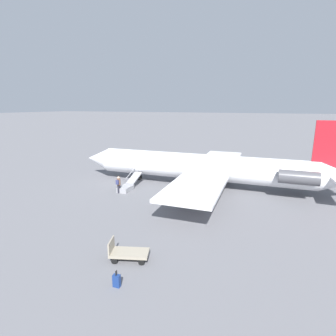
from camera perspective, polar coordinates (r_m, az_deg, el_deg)
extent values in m
plane|color=slate|center=(29.28, 6.95, -3.90)|extent=(600.00, 600.00, 0.00)
cylinder|color=white|center=(28.71, 7.07, 0.25)|extent=(23.04, 3.66, 2.81)
cone|color=white|center=(34.01, -14.81, 1.98)|extent=(3.19, 2.87, 2.76)
cube|color=white|center=(22.65, 6.26, -3.87)|extent=(4.86, 9.80, 0.28)
cube|color=white|center=(34.52, 11.30, 1.98)|extent=(4.86, 9.80, 0.28)
cylinder|color=#4C4C51|center=(26.24, 26.55, -1.87)|extent=(3.42, 1.39, 1.27)
cylinder|color=#4C4C51|center=(30.07, 25.80, 0.01)|extent=(3.42, 1.39, 1.27)
cylinder|color=black|center=(31.62, -6.30, -1.91)|extent=(0.70, 0.20, 0.70)
cylinder|color=#4C4C51|center=(31.51, -6.32, -1.11)|extent=(0.13, 0.13, 0.22)
cylinder|color=black|center=(27.57, 11.01, -4.40)|extent=(0.70, 0.20, 0.70)
cylinder|color=#4C4C51|center=(27.44, 11.05, -3.49)|extent=(0.13, 0.13, 0.22)
cylinder|color=black|center=(29.97, 11.81, -2.99)|extent=(0.70, 0.20, 0.70)
cylinder|color=#4C4C51|center=(29.85, 11.85, -2.15)|extent=(0.13, 0.13, 0.22)
cube|color=#99999E|center=(27.71, -9.23, -4.45)|extent=(1.17, 1.84, 0.50)
cube|color=#99999E|center=(29.21, -7.36, -2.15)|extent=(0.98, 2.27, 0.88)
cube|color=#99999E|center=(29.29, -8.18, -1.12)|extent=(0.14, 2.22, 0.82)
cube|color=#23232D|center=(27.14, -10.61, -4.50)|extent=(0.21, 0.29, 0.85)
cylinder|color=brown|center=(26.93, -10.68, -2.98)|extent=(0.36, 0.36, 0.65)
sphere|color=beige|center=(26.81, -10.72, -2.07)|extent=(0.24, 0.24, 0.24)
cube|color=navy|center=(26.70, -10.98, -3.06)|extent=(0.29, 0.19, 0.44)
cube|color=#9E937F|center=(15.95, -8.39, -17.83)|extent=(2.43, 1.72, 0.16)
cube|color=#9E937F|center=(15.99, -12.27, -16.15)|extent=(0.41, 1.07, 0.70)
cylinder|color=black|center=(15.91, -11.59, -19.18)|extent=(0.38, 0.22, 0.36)
cylinder|color=black|center=(16.62, -10.72, -17.58)|extent=(0.38, 0.22, 0.36)
cylinder|color=black|center=(15.59, -5.80, -19.70)|extent=(0.38, 0.22, 0.36)
cylinder|color=black|center=(16.32, -5.23, -18.02)|extent=(0.38, 0.22, 0.36)
cube|color=navy|center=(14.19, -11.12, -22.96)|extent=(0.37, 0.24, 0.64)
cube|color=black|center=(13.93, -11.21, -21.50)|extent=(0.05, 0.12, 0.24)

